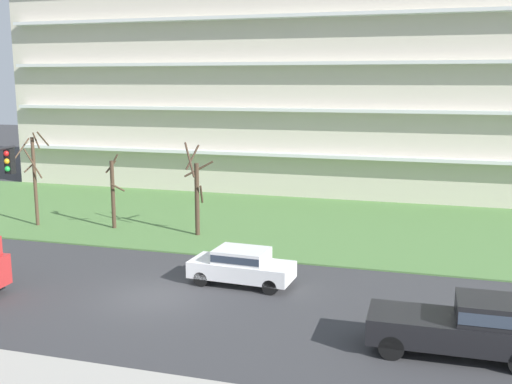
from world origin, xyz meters
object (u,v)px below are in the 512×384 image
Objects in this scene: sedan_white_center_left at (242,265)px; tree_center at (197,192)px; tree_left at (113,192)px; tree_far_left at (34,176)px; pickup_black_center_right at (463,325)px.

tree_center is at bearing -52.09° from sedan_white_center_left.
sedan_white_center_left is at bearing -35.34° from tree_left.
pickup_black_center_right is (23.68, -11.01, -2.06)m from tree_far_left.
tree_left is (4.78, 0.68, -0.87)m from tree_far_left.
tree_left is at bearing 8.15° from tree_far_left.
tree_far_left is at bearing 154.48° from pickup_black_center_right.
tree_left is 22.26m from pickup_black_center_right.
tree_far_left reaches higher than sedan_white_center_left.
tree_center is at bearing -0.93° from tree_left.
tree_far_left is 1.30× the size of tree_left.
tree_far_left is 1.28× the size of sedan_white_center_left.
tree_far_left is at bearing -176.58° from tree_center.
pickup_black_center_right is at bearing -31.74° from tree_left.
tree_far_left is 4.91m from tree_left.
tree_far_left reaches higher than tree_left.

